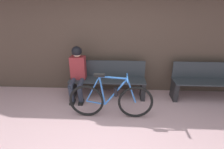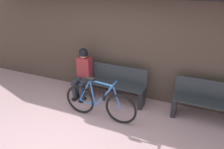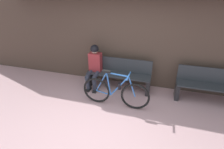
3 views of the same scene
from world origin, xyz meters
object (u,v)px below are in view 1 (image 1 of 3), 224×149
at_px(park_bench_near, 107,80).
at_px(park_bench_far, 212,82).
at_px(bicycle, 111,100).
at_px(person_seated, 77,70).

xyz_separation_m(park_bench_near, park_bench_far, (2.44, 0.00, 0.00)).
distance_m(park_bench_near, park_bench_far, 2.44).
xyz_separation_m(bicycle, park_bench_far, (2.31, 0.84, 0.04)).
relative_size(bicycle, person_seated, 1.32).
xyz_separation_m(park_bench_near, bicycle, (0.13, -0.84, -0.04)).
distance_m(bicycle, park_bench_far, 2.46).
height_order(park_bench_near, park_bench_far, same).
distance_m(person_seated, park_bench_far, 3.13).
bearing_deg(bicycle, park_bench_far, 19.89).
bearing_deg(bicycle, park_bench_near, 98.66).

